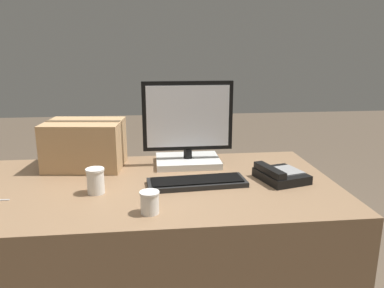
% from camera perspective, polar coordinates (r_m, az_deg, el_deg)
% --- Properties ---
extents(office_desk, '(1.80, 0.90, 0.75)m').
position_cam_1_polar(office_desk, '(1.88, -7.84, -16.74)').
color(office_desk, '#8C6B4C').
rests_on(office_desk, ground_plane).
extents(monitor, '(0.46, 0.25, 0.44)m').
position_cam_1_polar(monitor, '(1.94, -0.65, 1.89)').
color(monitor, white).
rests_on(monitor, office_desk).
extents(keyboard, '(0.45, 0.18, 0.03)m').
position_cam_1_polar(keyboard, '(1.69, 0.75, -5.83)').
color(keyboard, black).
rests_on(keyboard, office_desk).
extents(desk_phone, '(0.24, 0.26, 0.07)m').
position_cam_1_polar(desk_phone, '(1.79, 13.25, -4.60)').
color(desk_phone, black).
rests_on(desk_phone, office_desk).
extents(paper_cup_left, '(0.08, 0.08, 0.11)m').
position_cam_1_polar(paper_cup_left, '(1.63, -14.48, -5.45)').
color(paper_cup_left, white).
rests_on(paper_cup_left, office_desk).
extents(paper_cup_right, '(0.07, 0.07, 0.09)m').
position_cam_1_polar(paper_cup_right, '(1.41, -6.47, -8.83)').
color(paper_cup_right, white).
rests_on(paper_cup_right, office_desk).
extents(cardboard_box, '(0.41, 0.32, 0.24)m').
position_cam_1_polar(cardboard_box, '(1.99, -16.00, -0.05)').
color(cardboard_box, tan).
rests_on(cardboard_box, office_desk).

